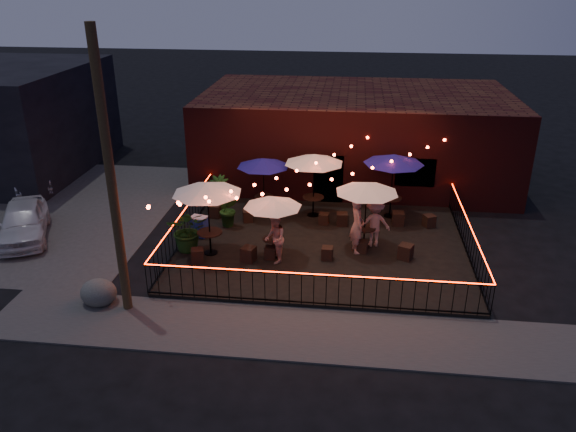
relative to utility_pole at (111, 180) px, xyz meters
name	(u,v)px	position (x,y,z in m)	size (l,w,h in m)	color
ground	(318,276)	(5.40, 2.60, -4.00)	(110.00, 110.00, 0.00)	black
patio	(322,246)	(5.40, 4.60, -3.92)	(10.00, 8.00, 0.15)	black
sidewalk	(310,334)	(5.40, -0.65, -3.98)	(18.00, 2.50, 0.05)	#3F3C3A
parking_lot	(35,210)	(-6.60, 6.60, -3.99)	(11.00, 12.00, 0.02)	#3F3C3A
brick_building	(355,135)	(6.40, 12.59, -2.00)	(14.00, 8.00, 4.00)	#340E0E
utility_pole	(111,180)	(0.00, 0.00, 0.00)	(0.26, 0.26, 8.00)	#392C17
fence_front	(314,290)	(5.40, 0.60, -3.34)	(10.00, 0.04, 1.04)	black
fence_left	(185,224)	(0.40, 4.60, -3.34)	(0.04, 8.00, 1.04)	black
fence_right	(468,238)	(10.40, 4.60, -3.34)	(0.04, 8.00, 1.04)	black
festoon_lights	(293,184)	(4.39, 4.30, -1.48)	(10.02, 8.72, 1.32)	#F8361B
cafe_table_0	(207,189)	(1.63, 3.47, -1.49)	(2.89, 2.89, 2.59)	black
cafe_table_1	(263,163)	(2.91, 7.15, -1.75)	(2.72, 2.72, 2.29)	black
cafe_table_2	(273,203)	(3.81, 3.48, -1.89)	(2.43, 2.43, 2.15)	black
cafe_table_3	(314,160)	(4.88, 7.14, -1.53)	(3.03, 3.03, 2.54)	black
cafe_table_4	(367,189)	(6.87, 4.57, -1.66)	(2.75, 2.75, 2.40)	black
cafe_table_5	(394,160)	(7.91, 7.40, -1.51)	(2.52, 2.52, 2.56)	black
bistro_chair_0	(198,256)	(1.36, 2.77, -3.61)	(0.41, 0.41, 0.48)	black
bistro_chair_1	(249,254)	(3.03, 3.06, -3.60)	(0.43, 0.43, 0.50)	black
bistro_chair_2	(215,211)	(1.06, 6.53, -3.61)	(0.41, 0.41, 0.49)	black
bistro_chair_3	(248,216)	(2.41, 6.26, -3.63)	(0.38, 0.38, 0.45)	black
bistro_chair_4	(270,253)	(3.72, 3.33, -3.64)	(0.36, 0.36, 0.43)	black
bistro_chair_5	(327,253)	(5.64, 3.50, -3.63)	(0.37, 0.37, 0.44)	black
bistro_chair_6	(324,219)	(5.36, 6.34, -3.64)	(0.36, 0.36, 0.43)	black
bistro_chair_7	(342,219)	(6.05, 6.36, -3.61)	(0.40, 0.40, 0.48)	black
bistro_chair_8	(362,246)	(6.81, 4.16, -3.63)	(0.36, 0.36, 0.43)	black
bistro_chair_9	(406,252)	(8.26, 3.84, -3.59)	(0.43, 0.43, 0.51)	black
bistro_chair_10	(398,219)	(8.18, 6.60, -3.59)	(0.44, 0.44, 0.52)	black
bistro_chair_11	(429,221)	(9.35, 6.59, -3.62)	(0.39, 0.39, 0.46)	black
patron_a	(357,225)	(6.59, 4.21, -2.86)	(0.72, 0.47, 1.98)	#E3AD91
patron_b	(275,239)	(3.92, 3.12, -3.00)	(0.82, 0.64, 1.69)	#DBAF8E
patron_c	(374,223)	(7.21, 4.73, -2.99)	(1.12, 0.64, 1.73)	tan
potted_shrub_a	(188,230)	(0.84, 3.63, -3.09)	(1.38, 1.19, 1.53)	#193610
potted_shrub_b	(229,209)	(1.81, 5.76, -3.16)	(0.75, 0.61, 1.37)	#0C410F
potted_shrub_c	(218,195)	(1.10, 6.97, -3.09)	(0.86, 0.86, 1.53)	#0F3611
cooler	(199,226)	(0.90, 4.74, -3.46)	(0.67, 0.55, 0.77)	#2138A3
boulder	(99,293)	(-0.93, 0.15, -3.62)	(0.98, 0.84, 0.77)	#4E4E49
car_white	(23,221)	(-5.55, 4.14, -3.33)	(1.57, 3.91, 1.33)	white
car_silver	(22,174)	(-8.44, 9.01, -3.30)	(1.48, 4.24, 1.40)	#A0A1A9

